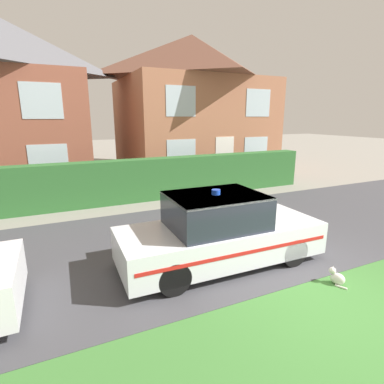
# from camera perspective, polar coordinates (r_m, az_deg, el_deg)

# --- Properties ---
(ground_plane) EXTENTS (80.00, 80.00, 0.00)m
(ground_plane) POSITION_cam_1_polar(r_m,az_deg,el_deg) (5.78, 25.75, -18.81)
(ground_plane) COLOR gray
(road_strip) EXTENTS (28.00, 5.52, 0.01)m
(road_strip) POSITION_cam_1_polar(r_m,az_deg,el_deg) (8.12, 6.55, -7.74)
(road_strip) COLOR #424247
(road_strip) RESTS_ON ground
(lawn_verge) EXTENTS (28.00, 2.79, 0.01)m
(lawn_verge) POSITION_cam_1_polar(r_m,az_deg,el_deg) (5.47, 31.57, -21.56)
(lawn_verge) COLOR #3D7533
(lawn_verge) RESTS_ON ground
(garden_hedge) EXTENTS (13.82, 0.64, 1.54)m
(garden_hedge) POSITION_cam_1_polar(r_m,az_deg,el_deg) (11.19, -8.87, 2.35)
(garden_hedge) COLOR #2D662D
(garden_hedge) RESTS_ON ground
(police_car) EXTENTS (4.26, 1.71, 1.60)m
(police_car) POSITION_cam_1_polar(r_m,az_deg,el_deg) (6.26, 5.24, -7.64)
(police_car) COLOR black
(police_car) RESTS_ON road_strip
(cat) EXTENTS (0.26, 0.38, 0.32)m
(cat) POSITION_cam_1_polar(r_m,az_deg,el_deg) (6.34, 25.82, -14.44)
(cat) COLOR silver
(cat) RESTS_ON ground
(house_right) EXTENTS (7.85, 6.96, 7.28)m
(house_right) POSITION_cam_1_polar(r_m,az_deg,el_deg) (17.45, -0.03, 16.39)
(house_right) COLOR #A86B4C
(house_right) RESTS_ON ground
(wheelie_bin) EXTENTS (0.77, 0.72, 1.18)m
(wheelie_bin) POSITION_cam_1_polar(r_m,az_deg,el_deg) (13.50, 9.06, 3.59)
(wheelie_bin) COLOR #474C8C
(wheelie_bin) RESTS_ON ground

